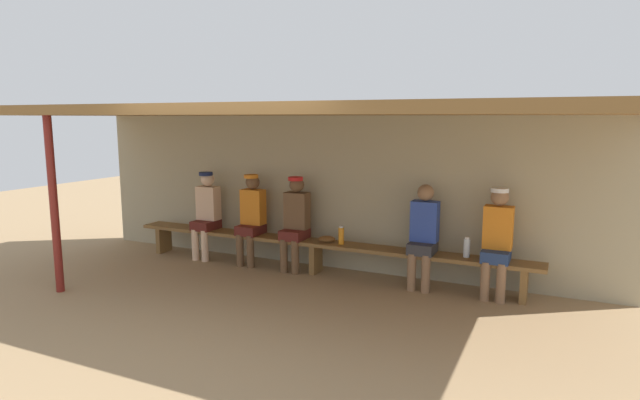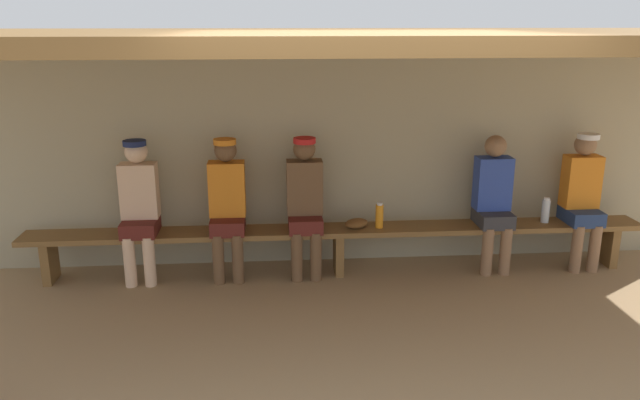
# 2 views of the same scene
# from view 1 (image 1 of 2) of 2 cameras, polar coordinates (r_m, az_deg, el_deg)

# --- Properties ---
(ground_plane) EXTENTS (24.00, 24.00, 0.00)m
(ground_plane) POSITION_cam_1_polar(r_m,az_deg,el_deg) (6.21, -6.77, -11.59)
(ground_plane) COLOR #9E7F59
(back_wall) EXTENTS (8.00, 0.20, 2.20)m
(back_wall) POSITION_cam_1_polar(r_m,az_deg,el_deg) (7.66, 0.99, 0.91)
(back_wall) COLOR tan
(back_wall) RESTS_ON ground
(dugout_roof) EXTENTS (8.00, 2.80, 0.12)m
(dugout_roof) POSITION_cam_1_polar(r_m,az_deg,el_deg) (6.42, -3.80, 9.71)
(dugout_roof) COLOR brown
(dugout_roof) RESTS_ON back_wall
(support_post) EXTENTS (0.10, 0.10, 2.20)m
(support_post) POSITION_cam_1_polar(r_m,az_deg,el_deg) (7.24, -26.93, -0.54)
(support_post) COLOR maroon
(support_post) RESTS_ON ground
(bench) EXTENTS (6.00, 0.36, 0.46)m
(bench) POSITION_cam_1_polar(r_m,az_deg,el_deg) (7.40, -0.46, -5.01)
(bench) COLOR brown
(bench) RESTS_ON ground
(player_middle) EXTENTS (0.34, 0.42, 1.34)m
(player_middle) POSITION_cam_1_polar(r_m,az_deg,el_deg) (7.46, -2.70, -2.07)
(player_middle) COLOR #591E19
(player_middle) RESTS_ON ground
(player_in_red) EXTENTS (0.34, 0.42, 1.34)m
(player_in_red) POSITION_cam_1_polar(r_m,az_deg,el_deg) (6.67, 18.68, -3.88)
(player_in_red) COLOR navy
(player_in_red) RESTS_ON ground
(player_leftmost) EXTENTS (0.34, 0.42, 1.34)m
(player_leftmost) POSITION_cam_1_polar(r_m,az_deg,el_deg) (6.82, 11.16, -3.43)
(player_leftmost) COLOR #333338
(player_leftmost) RESTS_ON ground
(player_rightmost) EXTENTS (0.34, 0.42, 1.34)m
(player_rightmost) POSITION_cam_1_polar(r_m,az_deg,el_deg) (8.29, -12.24, -1.15)
(player_rightmost) COLOR #591E19
(player_rightmost) RESTS_ON ground
(player_in_white) EXTENTS (0.34, 0.42, 1.34)m
(player_in_white) POSITION_cam_1_polar(r_m,az_deg,el_deg) (7.83, -7.48, -1.62)
(player_in_white) COLOR #591E19
(player_in_white) RESTS_ON ground
(water_bottle_blue) EXTENTS (0.08, 0.08, 0.25)m
(water_bottle_blue) POSITION_cam_1_polar(r_m,az_deg,el_deg) (6.76, 15.65, -5.00)
(water_bottle_blue) COLOR silver
(water_bottle_blue) RESTS_ON bench
(water_bottle_green) EXTENTS (0.08, 0.08, 0.25)m
(water_bottle_green) POSITION_cam_1_polar(r_m,az_deg,el_deg) (7.18, 2.31, -3.87)
(water_bottle_green) COLOR orange
(water_bottle_green) RESTS_ON bench
(baseball_glove_tan) EXTENTS (0.29, 0.26, 0.09)m
(baseball_glove_tan) POSITION_cam_1_polar(r_m,az_deg,el_deg) (7.29, 0.73, -4.27)
(baseball_glove_tan) COLOR brown
(baseball_glove_tan) RESTS_ON bench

